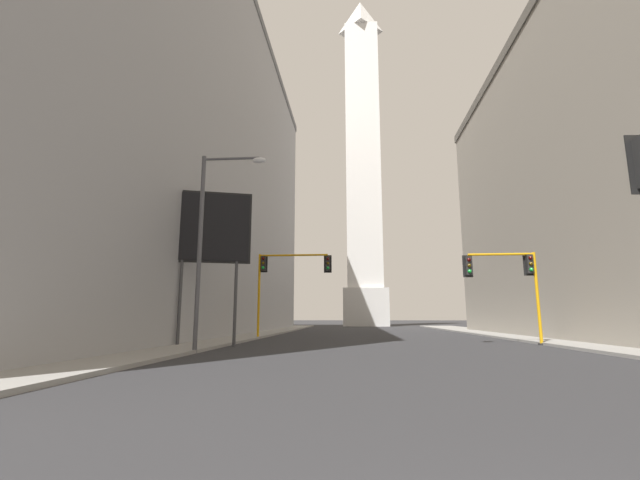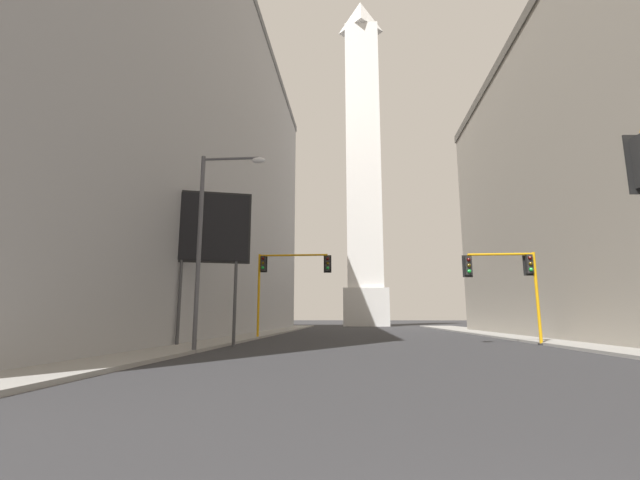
{
  "view_description": "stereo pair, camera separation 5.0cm",
  "coord_description": "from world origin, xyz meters",
  "px_view_note": "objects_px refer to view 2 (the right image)",
  "views": [
    {
      "loc": [
        -1.76,
        -1.9,
        1.58
      ],
      "look_at": [
        -5.7,
        45.97,
        10.23
      ],
      "focal_mm": 24.0,
      "sensor_mm": 36.0,
      "label": 1
    },
    {
      "loc": [
        -1.71,
        -1.89,
        1.58
      ],
      "look_at": [
        -5.7,
        45.97,
        10.23
      ],
      "focal_mm": 24.0,
      "sensor_mm": 36.0,
      "label": 2
    }
  ],
  "objects_px": {
    "street_lamp": "(209,230)",
    "billboard_sign": "(211,230)",
    "obelisk": "(363,161)",
    "traffic_light_mid_right": "(511,274)",
    "traffic_light_mid_left": "(283,273)"
  },
  "relations": [
    {
      "from": "obelisk",
      "to": "traffic_light_mid_left",
      "type": "bearing_deg",
      "value": -99.19
    },
    {
      "from": "obelisk",
      "to": "street_lamp",
      "type": "bearing_deg",
      "value": -98.4
    },
    {
      "from": "obelisk",
      "to": "street_lamp",
      "type": "relative_size",
      "value": 6.94
    },
    {
      "from": "obelisk",
      "to": "street_lamp",
      "type": "xyz_separation_m",
      "value": [
        -8.41,
        -56.92,
        -24.58
      ]
    },
    {
      "from": "traffic_light_mid_right",
      "to": "billboard_sign",
      "type": "distance_m",
      "value": 17.55
    },
    {
      "from": "obelisk",
      "to": "billboard_sign",
      "type": "bearing_deg",
      "value": -100.43
    },
    {
      "from": "traffic_light_mid_right",
      "to": "street_lamp",
      "type": "bearing_deg",
      "value": -155.87
    },
    {
      "from": "traffic_light_mid_right",
      "to": "billboard_sign",
      "type": "height_order",
      "value": "billboard_sign"
    },
    {
      "from": "street_lamp",
      "to": "billboard_sign",
      "type": "distance_m",
      "value": 4.28
    },
    {
      "from": "obelisk",
      "to": "billboard_sign",
      "type": "relative_size",
      "value": 7.39
    },
    {
      "from": "obelisk",
      "to": "traffic_light_mid_right",
      "type": "relative_size",
      "value": 11.86
    },
    {
      "from": "billboard_sign",
      "to": "traffic_light_mid_left",
      "type": "bearing_deg",
      "value": 73.53
    },
    {
      "from": "billboard_sign",
      "to": "traffic_light_mid_right",
      "type": "bearing_deg",
      "value": 10.22
    },
    {
      "from": "traffic_light_mid_right",
      "to": "obelisk",
      "type": "bearing_deg",
      "value": 98.41
    },
    {
      "from": "obelisk",
      "to": "traffic_light_mid_left",
      "type": "distance_m",
      "value": 51.35
    }
  ]
}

